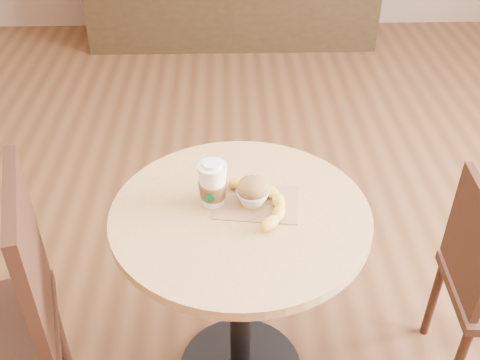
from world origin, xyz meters
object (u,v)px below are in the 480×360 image
Objects in this scene: chair_left at (0,326)px; coffee_cup at (213,185)px; cafe_table at (240,262)px; muffin at (253,191)px; banana at (260,202)px.

chair_left is 0.70m from coffee_cup.
muffin is at bearing 41.75° from cafe_table.
muffin is at bearing 7.30° from coffee_cup.
coffee_cup is at bearing 150.55° from banana.
coffee_cup reaches higher than muffin.
muffin is at bearing 114.76° from banana.
muffin is (0.04, 0.03, 0.25)m from cafe_table.
cafe_table is 5.31× the size of coffee_cup.
coffee_cup is 0.14m from banana.
coffee_cup is (-0.08, 0.04, 0.26)m from cafe_table.
banana is (0.72, 0.22, 0.24)m from chair_left.
chair_left is 0.79m from muffin.
chair_left reaches higher than muffin.
banana is at bearing 10.79° from cafe_table.
banana is (0.13, -0.03, -0.04)m from coffee_cup.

